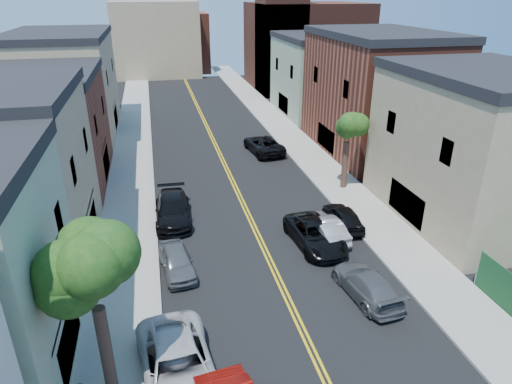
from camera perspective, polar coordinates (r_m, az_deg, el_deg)
sidewalk_left at (r=41.27m, az=-15.59°, el=4.02°), size 3.20×100.00×0.15m
sidewalk_right at (r=43.32m, az=5.77°, el=5.77°), size 3.20×100.00×0.15m
curb_left at (r=41.21m, az=-13.16°, el=4.25°), size 0.30×100.00×0.15m
curb_right at (r=42.82m, az=3.54°, el=5.62°), size 0.30×100.00×0.15m
bldg_left_brick at (r=37.19m, az=-25.85°, el=6.65°), size 9.00×12.00×8.00m
bldg_left_tan_far at (r=50.41m, az=-22.99°, el=12.14°), size 9.00×16.00×9.50m
bldg_right_tan at (r=31.44m, az=26.27°, el=4.62°), size 9.00×12.00×9.00m
bldg_right_brick at (r=42.61m, az=14.90°, el=11.65°), size 9.00×14.00×10.00m
bldg_right_palegrn at (r=55.29m, az=8.14°, el=14.17°), size 9.00×12.00×8.50m
church at (r=69.75m, az=5.64°, el=18.84°), size 16.20×14.20×22.60m
backdrop_left at (r=81.25m, az=-12.49°, el=18.29°), size 14.00×8.00×12.00m
backdrop_center at (r=85.49m, az=-9.69°, el=18.10°), size 10.00×8.00×10.00m
tree_left_mid at (r=14.93m, az=-20.54°, el=-6.15°), size 5.20×5.20×9.29m
tree_right_far at (r=32.82m, az=11.76°, el=9.69°), size 4.40×4.40×8.03m
white_pickup at (r=18.31m, az=-9.81°, el=-21.10°), size 3.28×6.16×1.65m
grey_car_left at (r=24.36m, az=-9.99°, el=-8.63°), size 2.02×4.07×1.33m
black_car_left at (r=29.54m, az=-10.50°, el=-2.19°), size 2.38×5.49×1.57m
grey_car_right at (r=22.96m, az=13.81°, el=-11.30°), size 2.36×4.73×1.32m
black_car_right at (r=28.89m, az=10.96°, el=-3.08°), size 1.72×4.08×1.38m
silver_car_right at (r=27.41m, az=8.57°, el=-4.45°), size 1.97×4.38×1.39m
dark_car_right_far at (r=41.47m, az=0.97°, el=6.04°), size 3.20×5.79×1.53m
black_suv_lane at (r=26.56m, az=7.50°, el=-5.35°), size 2.78×5.31×1.43m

